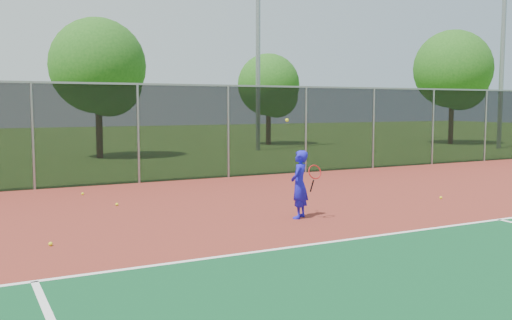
{
  "coord_description": "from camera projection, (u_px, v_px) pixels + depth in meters",
  "views": [
    {
      "loc": [
        -7.79,
        -4.96,
        2.38
      ],
      "look_at": [
        -2.61,
        5.0,
        1.3
      ],
      "focal_mm": 40.0,
      "sensor_mm": 36.0,
      "label": 1
    }
  ],
  "objects": [
    {
      "name": "tree_back_mid",
      "position": [
        270.0,
        88.0,
        34.28
      ],
      "size": [
        3.74,
        3.74,
        5.49
      ],
      "color": "#361F13",
      "rests_on": "ground"
    },
    {
      "name": "practice_ball_4",
      "position": [
        83.0,
        194.0,
        15.02
      ],
      "size": [
        0.07,
        0.07,
        0.07
      ],
      "primitive_type": "sphere",
      "color": "yellow",
      "rests_on": "court_apron"
    },
    {
      "name": "court_apron",
      "position": [
        468.0,
        241.0,
        9.95
      ],
      "size": [
        30.0,
        20.0,
        0.02
      ],
      "primitive_type": "cube",
      "color": "maroon",
      "rests_on": "ground"
    },
    {
      "name": "fence_back",
      "position": [
        228.0,
        130.0,
        18.63
      ],
      "size": [
        30.0,
        0.06,
        3.03
      ],
      "color": "black",
      "rests_on": "court_apron"
    },
    {
      "name": "practice_ball_2",
      "position": [
        441.0,
        198.0,
        14.39
      ],
      "size": [
        0.07,
        0.07,
        0.07
      ],
      "primitive_type": "sphere",
      "color": "yellow",
      "rests_on": "court_apron"
    },
    {
      "name": "practice_ball_3",
      "position": [
        51.0,
        244.0,
        9.58
      ],
      "size": [
        0.07,
        0.07,
        0.07
      ],
      "primitive_type": "sphere",
      "color": "yellow",
      "rests_on": "court_apron"
    },
    {
      "name": "tree_back_left",
      "position": [
        100.0,
        70.0,
        25.42
      ],
      "size": [
        4.27,
        4.27,
        6.28
      ],
      "color": "#361F13",
      "rests_on": "ground"
    },
    {
      "name": "practice_ball_0",
      "position": [
        117.0,
        204.0,
        13.42
      ],
      "size": [
        0.07,
        0.07,
        0.07
      ],
      "primitive_type": "sphere",
      "color": "yellow",
      "rests_on": "court_apron"
    },
    {
      "name": "floodlight_n",
      "position": [
        258.0,
        14.0,
        29.59
      ],
      "size": [
        0.9,
        0.4,
        12.63
      ],
      "color": "gray",
      "rests_on": "ground"
    },
    {
      "name": "tennis_player",
      "position": [
        299.0,
        184.0,
        11.89
      ],
      "size": [
        0.62,
        0.71,
        2.09
      ],
      "color": "#1A16CE",
      "rests_on": "court_apron"
    },
    {
      "name": "floodlight_ne",
      "position": [
        504.0,
        18.0,
        30.9
      ],
      "size": [
        0.9,
        0.4,
        12.63
      ],
      "color": "gray",
      "rests_on": "ground"
    },
    {
      "name": "tree_back_right",
      "position": [
        455.0,
        73.0,
        34.75
      ],
      "size": [
        4.74,
        4.74,
        6.96
      ],
      "color": "#361F13",
      "rests_on": "ground"
    }
  ]
}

